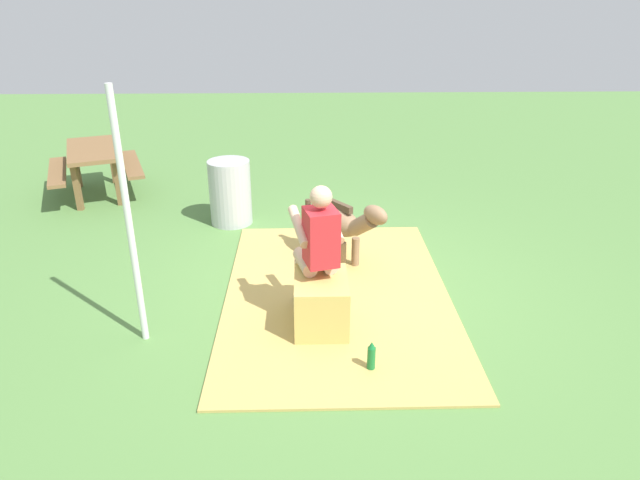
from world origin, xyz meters
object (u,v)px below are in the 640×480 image
tent_pole_left (129,223)px  picnic_bench (94,159)px  soda_bottle (371,357)px  pony_standing (338,221)px  hay_bale (321,303)px  water_barrel (230,192)px  person_seated (317,245)px

tent_pole_left → picnic_bench: (3.93, 1.70, -0.57)m
picnic_bench → soda_bottle: bearing=-140.2°
pony_standing → tent_pole_left: size_ratio=0.50×
hay_bale → water_barrel: water_barrel is taller
person_seated → water_barrel: bearing=24.2°
person_seated → tent_pole_left: bearing=100.8°
person_seated → picnic_bench: bearing=42.2°
tent_pole_left → picnic_bench: tent_pole_left is taller
pony_standing → soda_bottle: (-2.03, -0.17, -0.39)m
tent_pole_left → soda_bottle: bearing=-104.9°
water_barrel → picnic_bench: (1.15, 2.17, 0.14)m
hay_bale → tent_pole_left: size_ratio=0.28×
person_seated → water_barrel: size_ratio=1.61×
pony_standing → tent_pole_left: bearing=128.9°
water_barrel → person_seated: bearing=-155.8°
picnic_bench → tent_pole_left: bearing=-156.7°
soda_bottle → tent_pole_left: 2.32m
water_barrel → picnic_bench: size_ratio=0.47×
water_barrel → picnic_bench: 2.46m
hay_bale → person_seated: person_seated is taller
soda_bottle → water_barrel: bearing=25.0°
person_seated → picnic_bench: person_seated is taller
tent_pole_left → picnic_bench: size_ratio=1.23×
person_seated → pony_standing: 1.24m
hay_bale → tent_pole_left: bearing=94.9°
water_barrel → hay_bale: bearing=-156.6°
pony_standing → soda_bottle: 2.08m
soda_bottle → picnic_bench: bearing=39.8°
picnic_bench → water_barrel: bearing=-117.8°
pony_standing → picnic_bench: size_ratio=0.62×
pony_standing → picnic_bench: bearing=55.5°
hay_bale → tent_pole_left: 1.86m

